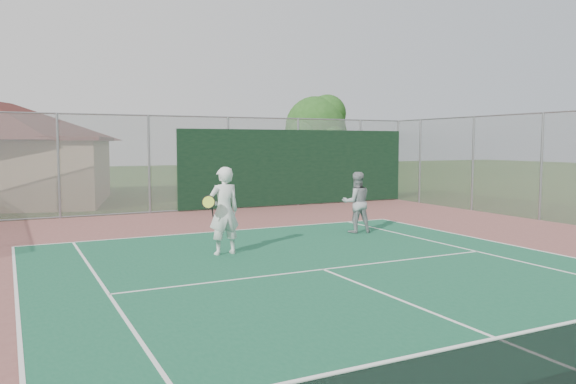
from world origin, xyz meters
The scene contains 5 objects.
back_fence centered at (2.11, 16.98, 1.67)m, with size 20.08×0.11×3.53m.
side_fence_right centered at (10.00, 12.50, 1.75)m, with size 0.08×9.00×3.50m.
tree centered at (8.16, 21.02, 3.22)m, with size 3.51×3.33×4.90m.
player_white_front centered at (-1.23, 8.74, 0.99)m, with size 1.02×0.72×1.98m.
player_grey_back centered at (3.16, 9.98, 0.85)m, with size 0.96×0.82×1.70m.
Camera 1 is at (-5.55, -3.08, 2.52)m, focal length 35.00 mm.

